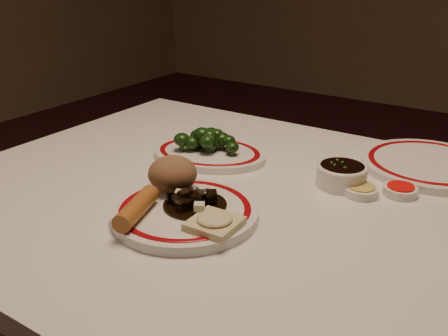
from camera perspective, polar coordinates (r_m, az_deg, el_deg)
dining_table at (r=0.97m, az=2.91°, el=-8.29°), size 1.20×0.90×0.75m
main_plate at (r=0.86m, az=-4.45°, el=-5.07°), size 0.33×0.33×0.02m
rice_mound at (r=0.91m, az=-5.90°, el=-0.64°), size 0.09×0.09×0.06m
spring_roll at (r=0.83m, az=-9.94°, el=-4.52°), size 0.07×0.12×0.03m
fried_wonton at (r=0.79m, az=-1.08°, el=-6.13°), size 0.08×0.08×0.02m
stirfry_heap at (r=0.86m, az=-3.69°, el=-3.73°), size 0.11×0.11×0.03m
broccoli_plate at (r=1.11m, az=-1.69°, el=1.66°), size 0.29×0.26×0.02m
broccoli_pile at (r=1.10m, az=-1.89°, el=3.33°), size 0.14×0.09×0.05m
soy_bowl at (r=1.00m, az=13.28°, el=-0.82°), size 0.10×0.10×0.04m
sweet_sour_dish at (r=0.99m, az=19.49°, el=-2.44°), size 0.06×0.06×0.02m
mustard_dish at (r=0.97m, az=15.39°, el=-2.52°), size 0.06×0.06×0.02m
far_plate at (r=1.14m, az=22.39°, el=0.42°), size 0.29×0.29×0.02m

